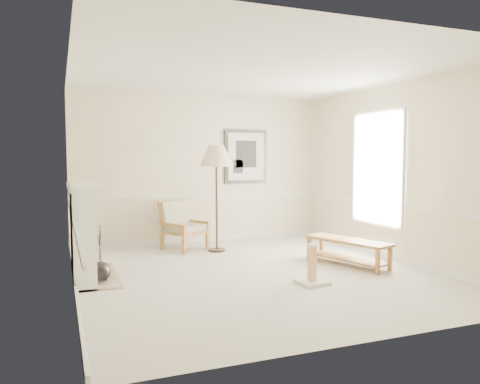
# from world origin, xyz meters

# --- Properties ---
(ground) EXTENTS (5.50, 5.50, 0.00)m
(ground) POSITION_xyz_m (0.00, 0.00, 0.00)
(ground) COLOR silver
(ground) RESTS_ON ground
(room) EXTENTS (5.04, 5.54, 2.92)m
(room) POSITION_xyz_m (0.14, 0.08, 1.87)
(room) COLOR beige
(room) RESTS_ON ground
(fireplace) EXTENTS (0.64, 1.64, 1.31)m
(fireplace) POSITION_xyz_m (-2.34, 0.60, 0.64)
(fireplace) COLOR white
(fireplace) RESTS_ON ground
(floor_vase) EXTENTS (0.27, 0.27, 0.79)m
(floor_vase) POSITION_xyz_m (-2.15, 0.26, 0.14)
(floor_vase) COLOR black
(floor_vase) RESTS_ON ground
(armchair) EXTENTS (0.92, 0.93, 0.88)m
(armchair) POSITION_xyz_m (-0.57, 2.13, 0.47)
(armchair) COLOR #A57235
(armchair) RESTS_ON ground
(floor_lamp) EXTENTS (0.69, 0.69, 1.90)m
(floor_lamp) POSITION_xyz_m (-0.02, 1.70, 1.66)
(floor_lamp) COLOR black
(floor_lamp) RESTS_ON ground
(bench) EXTENTS (0.87, 1.48, 0.41)m
(bench) POSITION_xyz_m (1.56, -0.07, 0.27)
(bench) COLOR #A57235
(bench) RESTS_ON ground
(scratching_post) EXTENTS (0.41, 0.41, 0.54)m
(scratching_post) POSITION_xyz_m (0.48, -0.84, 0.17)
(scratching_post) COLOR beige
(scratching_post) RESTS_ON ground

